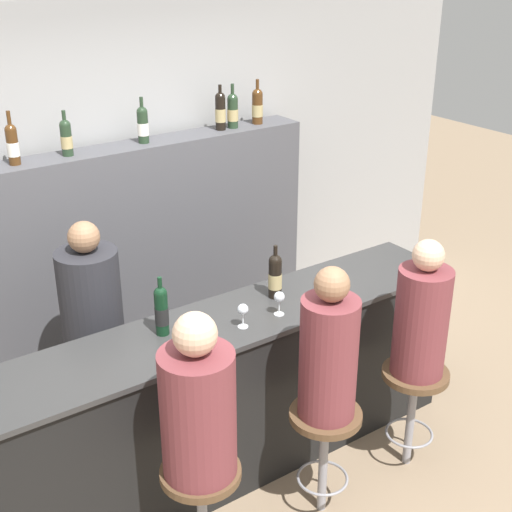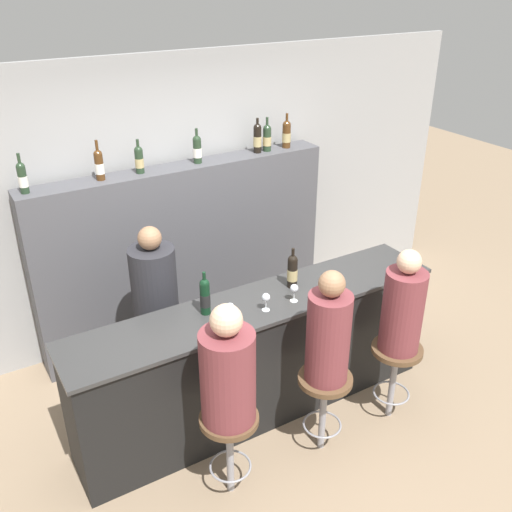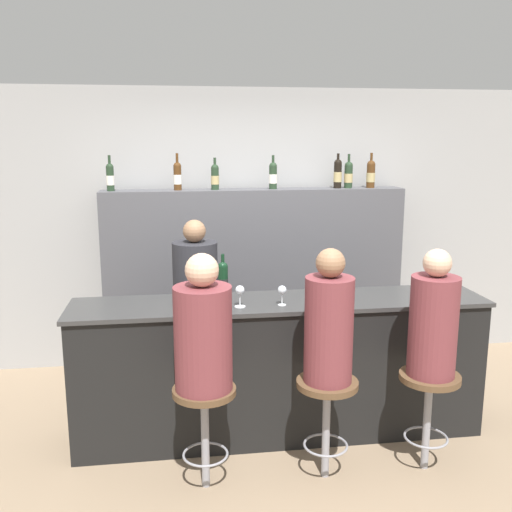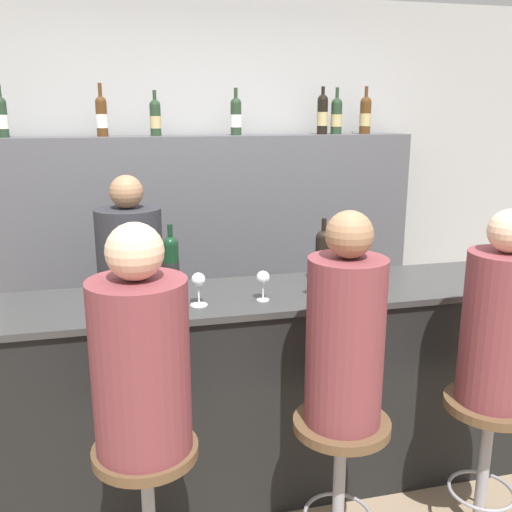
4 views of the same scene
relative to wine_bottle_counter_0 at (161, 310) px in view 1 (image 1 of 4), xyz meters
The scene contains 22 objects.
ground_plane 1.27m from the wine_bottle_counter_0, 39.77° to the right, with size 16.00×16.00×0.00m, color #8C755B.
wall_back 1.54m from the wine_bottle_counter_0, 74.85° to the left, with size 6.40×0.05×2.60m.
bar_counter 0.76m from the wine_bottle_counter_0, 10.28° to the right, with size 2.94×0.56×1.02m.
back_bar_cabinet 1.35m from the wine_bottle_counter_0, 72.29° to the left, with size 2.76×0.28×1.69m.
wine_bottle_counter_0 is the anchor object (origin of this frame).
wine_bottle_counter_1 0.74m from the wine_bottle_counter_0, ahead, with size 0.08×0.08×0.33m.
wine_bottle_backbar_1 1.44m from the wine_bottle_counter_0, 103.04° to the left, with size 0.07×0.07×0.33m.
wine_bottle_backbar_2 1.41m from the wine_bottle_counter_0, 88.06° to the left, with size 0.07×0.07×0.28m.
wine_bottle_backbar_3 1.52m from the wine_bottle_counter_0, 65.55° to the left, with size 0.07×0.07×0.30m.
wine_bottle_backbar_4 1.84m from the wine_bottle_counter_0, 46.84° to the left, with size 0.07×0.07×0.32m.
wine_bottle_backbar_5 1.91m from the wine_bottle_counter_0, 44.43° to the left, with size 0.08×0.08×0.31m.
wine_bottle_backbar_6 2.06m from the wine_bottle_counter_0, 40.01° to the left, with size 0.08×0.08×0.32m.
wine_glass_0 0.21m from the wine_bottle_counter_0, 62.15° to the right, with size 0.07×0.07×0.15m.
wine_glass_1 0.43m from the wine_bottle_counter_0, 25.60° to the right, with size 0.06×0.06×0.14m.
wine_glass_2 0.66m from the wine_bottle_counter_0, 16.43° to the right, with size 0.06×0.06×0.14m.
bar_stool_left 0.94m from the wine_bottle_counter_0, 104.96° to the right, with size 0.39×0.39×0.66m.
guest_seated_left 0.70m from the wine_bottle_counter_0, 104.96° to the right, with size 0.35×0.35×0.83m.
bar_stool_middle 1.09m from the wine_bottle_counter_0, 48.17° to the right, with size 0.39×0.39×0.66m.
guest_seated_middle 0.90m from the wine_bottle_counter_0, 48.17° to the right, with size 0.30×0.30×0.84m.
bar_stool_right 1.56m from the wine_bottle_counter_0, 27.51° to the right, with size 0.39×0.39×0.66m.
guest_seated_right 1.44m from the wine_bottle_counter_0, 27.51° to the right, with size 0.30×0.30×0.82m.
bartender 0.74m from the wine_bottle_counter_0, 107.79° to the left, with size 0.36×0.36×1.52m.
Camera 1 is at (-1.87, -2.64, 2.95)m, focal length 50.00 mm.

